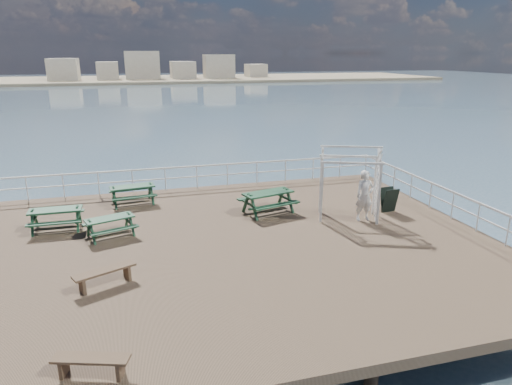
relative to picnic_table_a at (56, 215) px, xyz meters
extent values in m
cube|color=brown|center=(5.69, -2.86, -0.71)|extent=(18.00, 14.00, 0.30)
plane|color=#425D6F|center=(5.69, 37.14, -2.56)|extent=(300.00, 300.00, 0.00)
cube|color=tan|center=(20.69, 132.14, -2.16)|extent=(160.00, 40.00, 0.80)
cube|color=beige|center=(-14.31, 129.14, 1.24)|extent=(8.00, 8.00, 6.00)
cube|color=beige|center=(-2.31, 129.14, 0.74)|extent=(6.00, 8.00, 5.00)
cube|color=beige|center=(7.69, 129.14, 2.24)|extent=(10.00, 8.00, 8.00)
cube|color=beige|center=(19.69, 129.14, 0.74)|extent=(7.00, 8.00, 5.00)
cube|color=beige|center=(30.69, 129.14, 1.74)|extent=(9.00, 8.00, 7.00)
cube|color=beige|center=(43.69, 129.14, 0.24)|extent=(6.00, 8.00, 4.00)
cylinder|color=brown|center=(-1.81, 2.64, -1.91)|extent=(0.36, 0.36, 2.10)
cylinder|color=brown|center=(13.19, 2.64, -1.91)|extent=(0.36, 0.36, 2.10)
cube|color=silver|center=(5.69, 3.99, 0.49)|extent=(17.70, 0.07, 0.07)
cube|color=silver|center=(5.69, 3.99, -0.01)|extent=(17.70, 0.05, 0.05)
cube|color=silver|center=(14.54, -2.86, 0.49)|extent=(0.07, 13.70, 0.07)
cube|color=silver|center=(14.54, -2.86, -0.01)|extent=(0.05, 13.70, 0.05)
cube|color=#12331F|center=(0.00, 0.00, 0.18)|extent=(1.81, 0.72, 0.06)
cube|color=#12331F|center=(0.01, 0.60, -0.11)|extent=(1.81, 0.27, 0.05)
cube|color=#12331F|center=(-0.01, -0.60, -0.11)|extent=(1.81, 0.27, 0.05)
cube|color=#12331F|center=(-0.75, 0.01, -0.13)|extent=(0.10, 1.45, 0.06)
cube|color=#12331F|center=(0.75, -0.01, -0.13)|extent=(0.10, 1.45, 0.06)
cube|color=#12331F|center=(-0.75, 0.31, -0.18)|extent=(0.09, 0.52, 0.88)
cube|color=#12331F|center=(-0.75, -0.29, -0.18)|extent=(0.09, 0.52, 0.88)
cube|color=#12331F|center=(0.75, 0.29, -0.18)|extent=(0.09, 0.52, 0.88)
cube|color=#12331F|center=(0.75, -0.31, -0.18)|extent=(0.09, 0.52, 0.88)
cube|color=#12331F|center=(0.00, 0.00, -0.31)|extent=(1.60, 0.10, 0.06)
cube|color=#12331F|center=(2.71, 2.33, 0.19)|extent=(1.90, 0.94, 0.06)
cube|color=#12331F|center=(2.63, 2.93, -0.11)|extent=(1.84, 0.49, 0.05)
cube|color=#12331F|center=(2.79, 1.73, -0.11)|extent=(1.84, 0.49, 0.05)
cube|color=#12331F|center=(1.96, 2.23, -0.13)|extent=(0.27, 1.47, 0.06)
cube|color=#12331F|center=(3.47, 2.43, -0.13)|extent=(0.27, 1.47, 0.06)
cube|color=#12331F|center=(1.92, 2.53, -0.18)|extent=(0.15, 0.53, 0.89)
cube|color=#12331F|center=(2.00, 1.93, -0.18)|extent=(0.15, 0.53, 0.89)
cube|color=#12331F|center=(3.43, 2.73, -0.18)|extent=(0.15, 0.53, 0.89)
cube|color=#12331F|center=(3.50, 2.13, -0.18)|extent=(0.15, 0.53, 0.89)
cube|color=#12331F|center=(2.71, 2.33, -0.31)|extent=(1.62, 0.29, 0.06)
cube|color=#12331F|center=(7.91, -0.29, 0.26)|extent=(2.13, 1.25, 0.07)
cube|color=#12331F|center=(7.75, 0.35, -0.06)|extent=(2.01, 0.77, 0.06)
cube|color=#12331F|center=(8.08, -0.94, -0.06)|extent=(2.01, 0.77, 0.06)
cube|color=#12331F|center=(7.11, -0.50, -0.08)|extent=(0.49, 1.58, 0.07)
cube|color=#12331F|center=(8.72, -0.08, -0.08)|extent=(0.49, 1.58, 0.07)
cube|color=#12331F|center=(7.02, -0.18, -0.14)|extent=(0.23, 0.58, 0.97)
cube|color=#12331F|center=(7.19, -0.82, -0.14)|extent=(0.23, 0.58, 0.97)
cube|color=#12331F|center=(8.64, 0.24, -0.14)|extent=(0.23, 0.58, 0.97)
cube|color=#12331F|center=(8.80, -0.41, -0.14)|extent=(0.23, 0.58, 0.97)
cube|color=#12331F|center=(7.91, -0.29, -0.28)|extent=(1.74, 0.53, 0.07)
cube|color=#12331F|center=(1.90, -1.20, 0.10)|extent=(1.73, 1.10, 0.05)
cube|color=#12331F|center=(1.73, -0.69, -0.16)|extent=(1.61, 0.72, 0.04)
cube|color=#12331F|center=(2.06, -1.72, -0.16)|extent=(1.61, 0.72, 0.04)
cube|color=#12331F|center=(1.26, -1.41, -0.18)|extent=(0.48, 1.26, 0.05)
cube|color=#12331F|center=(2.54, -0.99, -0.18)|extent=(0.48, 1.26, 0.05)
cube|color=#12331F|center=(1.17, -1.16, -0.22)|extent=(0.21, 0.46, 0.79)
cube|color=#12331F|center=(1.34, -1.67, -0.22)|extent=(0.21, 0.46, 0.79)
cube|color=#12331F|center=(2.45, -0.74, -0.22)|extent=(0.21, 0.46, 0.79)
cube|color=#12331F|center=(2.62, -1.25, -0.22)|extent=(0.21, 0.46, 0.79)
cube|color=#12331F|center=(1.90, -1.20, -0.34)|extent=(1.39, 0.52, 0.05)
cube|color=brown|center=(1.85, -4.87, -0.11)|extent=(1.70, 1.06, 0.06)
cube|color=brown|center=(1.27, -5.13, -0.35)|extent=(0.22, 0.36, 0.42)
cube|color=brown|center=(2.43, -4.61, -0.35)|extent=(0.22, 0.36, 0.42)
cube|color=brown|center=(1.74, -8.66, -0.15)|extent=(1.55, 0.81, 0.06)
cube|color=brown|center=(1.20, -8.48, -0.37)|extent=(0.17, 0.33, 0.38)
cube|color=brown|center=(2.28, -8.84, -0.37)|extent=(0.17, 0.33, 0.38)
cube|color=silver|center=(9.51, -1.87, 0.58)|extent=(0.11, 0.11, 2.29)
cube|color=silver|center=(9.93, -0.80, 0.58)|extent=(0.11, 0.11, 2.29)
cube|color=silver|center=(11.46, -2.64, 0.58)|extent=(0.11, 0.11, 2.29)
cube|color=silver|center=(11.88, -1.58, 0.58)|extent=(0.11, 0.11, 2.29)
cube|color=silver|center=(10.48, -2.25, 1.76)|extent=(2.15, 0.92, 0.08)
cube|color=silver|center=(10.91, -1.19, 1.76)|extent=(2.15, 0.92, 0.08)
cube|color=silver|center=(10.69, -1.72, 2.25)|extent=(2.15, 0.91, 0.07)
cube|color=black|center=(12.62, -1.61, -0.07)|extent=(0.63, 0.30, 1.01)
cube|color=black|center=(12.61, -1.40, -0.07)|extent=(0.63, 0.30, 1.01)
imported|color=silver|center=(11.19, -2.08, 0.41)|extent=(0.72, 0.49, 1.95)
camera|label=1|loc=(2.84, -16.83, 5.57)|focal=32.00mm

